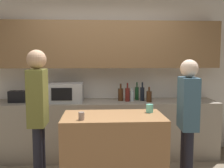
{
  "coord_description": "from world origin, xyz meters",
  "views": [
    {
      "loc": [
        -0.14,
        -2.77,
        1.64
      ],
      "look_at": [
        0.06,
        0.55,
        1.29
      ],
      "focal_mm": 42.0,
      "sensor_mm": 36.0,
      "label": 1
    }
  ],
  "objects": [
    {
      "name": "person_left",
      "position": [
        0.95,
        0.23,
        0.95
      ],
      "size": [
        0.22,
        0.35,
        1.6
      ],
      "rotation": [
        0.0,
        0.0,
        1.49
      ],
      "color": "black",
      "rests_on": "ground_plane"
    },
    {
      "name": "toaster",
      "position": [
        -1.38,
        1.38,
        1.01
      ],
      "size": [
        0.26,
        0.16,
        0.18
      ],
      "color": "black",
      "rests_on": "back_counter"
    },
    {
      "name": "person_center",
      "position": [
        -0.82,
        0.29,
        1.03
      ],
      "size": [
        0.23,
        0.34,
        1.71
      ],
      "rotation": [
        0.0,
        0.0,
        -1.57
      ],
      "color": "black",
      "rests_on": "ground_plane"
    },
    {
      "name": "back_wall",
      "position": [
        0.0,
        1.66,
        1.54
      ],
      "size": [
        6.4,
        0.4,
        2.7
      ],
      "color": "silver",
      "rests_on": "ground_plane"
    },
    {
      "name": "bottle_3",
      "position": [
        0.53,
        1.51,
        1.03
      ],
      "size": [
        0.06,
        0.06,
        0.29
      ],
      "color": "#194723",
      "rests_on": "back_counter"
    },
    {
      "name": "cup_0",
      "position": [
        0.53,
        0.43,
        0.99
      ],
      "size": [
        0.09,
        0.09,
        0.1
      ],
      "color": "#6ED8C2",
      "rests_on": "kitchen_island"
    },
    {
      "name": "microwave",
      "position": [
        -0.61,
        1.38,
        1.07
      ],
      "size": [
        0.52,
        0.39,
        0.3
      ],
      "color": "#B7BABC",
      "rests_on": "back_counter"
    },
    {
      "name": "bottle_4",
      "position": [
        0.61,
        1.41,
        1.03
      ],
      "size": [
        0.07,
        0.07,
        0.3
      ],
      "color": "black",
      "rests_on": "back_counter"
    },
    {
      "name": "potted_plant",
      "position": [
        1.29,
        1.38,
        1.11
      ],
      "size": [
        0.14,
        0.14,
        0.4
      ],
      "color": "silver",
      "rests_on": "back_counter"
    },
    {
      "name": "back_counter",
      "position": [
        0.0,
        1.39,
        0.46
      ],
      "size": [
        3.6,
        0.62,
        0.92
      ],
      "color": "gray",
      "rests_on": "ground_plane"
    },
    {
      "name": "kitchen_island",
      "position": [
        0.06,
        0.3,
        0.47
      ],
      "size": [
        1.21,
        0.68,
        0.94
      ],
      "color": "#996B42",
      "rests_on": "ground_plane"
    },
    {
      "name": "bottle_0",
      "position": [
        0.26,
        1.43,
        1.02
      ],
      "size": [
        0.09,
        0.09,
        0.28
      ],
      "color": "#472814",
      "rests_on": "back_counter"
    },
    {
      "name": "bottle_5",
      "position": [
        0.7,
        1.29,
        1.01
      ],
      "size": [
        0.09,
        0.09,
        0.24
      ],
      "color": "#472814",
      "rests_on": "back_counter"
    },
    {
      "name": "bottle_2",
      "position": [
        0.43,
        1.38,
        1.0
      ],
      "size": [
        0.07,
        0.07,
        0.22
      ],
      "color": "silver",
      "rests_on": "back_counter"
    },
    {
      "name": "bottle_1",
      "position": [
        0.36,
        1.36,
        1.03
      ],
      "size": [
        0.07,
        0.07,
        0.3
      ],
      "color": "maroon",
      "rests_on": "back_counter"
    },
    {
      "name": "cup_1",
      "position": [
        -0.3,
        0.09,
        0.98
      ],
      "size": [
        0.07,
        0.07,
        0.09
      ],
      "color": "gray",
      "rests_on": "kitchen_island"
    }
  ]
}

